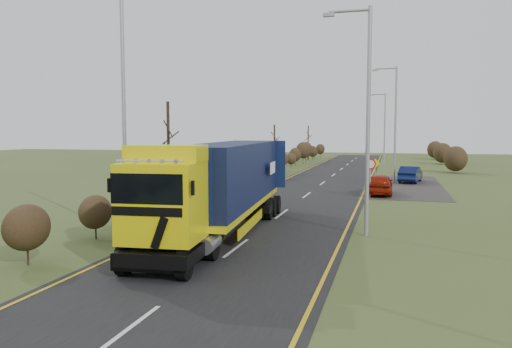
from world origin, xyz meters
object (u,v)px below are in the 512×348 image
Objects in this scene: car_blue_sedan at (410,174)px; streetlight_near at (365,111)px; speed_sign at (370,170)px; lorry at (224,182)px; car_red_hatchback at (380,184)px.

streetlight_near is (-2.67, -23.16, 4.56)m from car_blue_sedan.
speed_sign is (-0.25, 12.28, -3.41)m from streetlight_near.
speed_sign is (5.50, 13.70, -0.42)m from lorry.
streetlight_near is at bearing -88.84° from speed_sign.
speed_sign reaches higher than car_blue_sedan.
streetlight_near is 3.67× the size of speed_sign.
lorry is 6.64m from streetlight_near.
car_red_hatchback is at bearing 71.53° from speed_sign.
car_red_hatchback is 9.42m from car_blue_sedan.
lorry is 16.68m from car_red_hatchback.
lorry is at bearing 68.87° from car_red_hatchback.
car_red_hatchback is at bearing 63.63° from lorry.
streetlight_near is (-0.34, -14.03, 4.52)m from car_red_hatchback.
car_blue_sedan is at bearing 66.21° from lorry.
streetlight_near reaches higher than car_blue_sedan.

